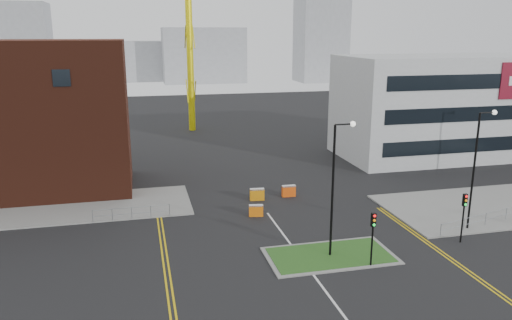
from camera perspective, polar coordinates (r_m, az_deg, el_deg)
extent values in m
cube|color=slate|center=(46.42, -25.17, -5.34)|extent=(28.00, 8.00, 0.12)
cube|color=slate|center=(34.58, 8.45, -10.76)|extent=(8.60, 4.60, 0.08)
cube|color=#1C4A18|center=(34.58, 8.45, -10.73)|extent=(8.00, 4.00, 0.12)
cube|color=#431B10|center=(50.52, -24.71, 4.37)|extent=(18.00, 10.00, 14.00)
cube|color=black|center=(44.47, -21.35, 8.73)|extent=(1.40, 0.10, 1.40)
cube|color=#AFB2B4|center=(64.63, 20.72, 5.78)|extent=(25.00, 12.00, 12.00)
cube|color=black|center=(60.41, 23.58, 1.57)|extent=(22.00, 0.10, 1.60)
cube|color=black|center=(59.80, 23.91, 4.85)|extent=(22.00, 0.10, 1.60)
cube|color=black|center=(59.39, 24.26, 8.18)|extent=(22.00, 0.10, 1.60)
cylinder|color=yellow|center=(76.38, -7.67, 15.38)|extent=(1.00, 1.00, 32.24)
cylinder|color=black|center=(32.95, 8.74, -3.72)|extent=(0.16, 0.16, 9.00)
cylinder|color=black|center=(32.08, 10.04, 4.04)|extent=(1.20, 0.10, 0.10)
sphere|color=silver|center=(32.32, 11.01, 4.07)|extent=(0.36, 0.36, 0.36)
cylinder|color=black|center=(40.48, 23.60, -1.36)|extent=(0.16, 0.16, 9.00)
cylinder|color=black|center=(39.96, 24.93, 4.93)|extent=(1.20, 0.10, 0.10)
sphere|color=silver|center=(40.33, 25.60, 4.94)|extent=(0.36, 0.36, 0.36)
cylinder|color=black|center=(33.11, 13.10, -9.40)|extent=(0.12, 0.12, 3.00)
cube|color=black|center=(32.47, 13.27, -6.66)|extent=(0.28, 0.22, 0.90)
sphere|color=red|center=(32.26, 13.41, -6.24)|extent=(0.18, 0.18, 0.18)
sphere|color=orange|center=(32.36, 13.37, -6.73)|extent=(0.18, 0.18, 0.18)
sphere|color=#0CCC33|center=(32.47, 13.34, -7.23)|extent=(0.18, 0.18, 0.18)
cylinder|color=black|center=(38.69, 22.52, -6.62)|extent=(0.12, 0.12, 3.00)
cube|color=black|center=(38.14, 22.77, -4.23)|extent=(0.28, 0.22, 0.90)
sphere|color=red|center=(37.95, 22.92, -3.86)|extent=(0.18, 0.18, 0.18)
sphere|color=orange|center=(38.04, 22.88, -4.29)|extent=(0.18, 0.18, 0.18)
sphere|color=#0CCC33|center=(38.13, 22.84, -4.72)|extent=(0.18, 0.18, 0.18)
cylinder|color=gray|center=(41.25, -14.06, -5.30)|extent=(6.00, 0.04, 0.04)
cylinder|color=gray|center=(41.42, -14.01, -5.95)|extent=(6.00, 0.04, 0.04)
cylinder|color=gray|center=(41.60, -18.17, -6.17)|extent=(0.05, 0.05, 1.10)
cylinder|color=gray|center=(41.46, -9.85, -5.71)|extent=(0.05, 0.05, 1.10)
cylinder|color=gray|center=(39.22, 20.34, -7.62)|extent=(0.05, 0.05, 1.10)
cube|color=silver|center=(29.01, 9.18, -16.12)|extent=(0.15, 30.00, 0.01)
cube|color=gold|center=(34.24, -10.58, -11.18)|extent=(0.12, 24.00, 0.01)
cube|color=gold|center=(34.25, -10.07, -11.15)|extent=(0.12, 24.00, 0.01)
cube|color=gold|center=(36.36, 20.89, -10.36)|extent=(0.12, 20.00, 0.01)
cube|color=gold|center=(36.53, 21.28, -10.29)|extent=(0.12, 20.00, 0.01)
cube|color=gray|center=(144.13, -26.00, 11.53)|extent=(18.00, 12.00, 22.00)
cube|color=gray|center=(152.41, -6.01, 11.82)|extent=(24.00, 12.00, 16.00)
cube|color=gray|center=(155.98, 7.44, 14.04)|extent=(14.00, 12.00, 28.00)
cube|color=gray|center=(161.18, -12.94, 10.97)|extent=(30.00, 12.00, 12.00)
cube|color=orange|center=(41.03, 0.01, -5.80)|extent=(1.20, 0.59, 0.96)
cube|color=silver|center=(40.89, 0.01, -5.23)|extent=(1.20, 0.59, 0.12)
cube|color=#E24C0C|center=(45.91, 3.75, -3.55)|extent=(1.26, 0.44, 1.04)
cube|color=silver|center=(45.77, 3.76, -3.00)|extent=(1.26, 0.44, 0.13)
cube|color=orange|center=(44.83, 0.12, -3.96)|extent=(1.31, 0.54, 1.07)
cube|color=silver|center=(44.68, 0.12, -3.37)|extent=(1.31, 0.54, 0.13)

